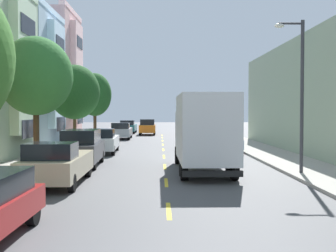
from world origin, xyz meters
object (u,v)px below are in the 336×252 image
Objects in this scene: street_lamp at (299,85)px; parked_pickup_navy at (209,134)px; street_tree_third at (74,92)px; parked_pickup_teal at (128,127)px; parked_sedan_burgundy at (193,127)px; parked_pickup_champagne at (57,164)px; moving_orange_sedan at (147,127)px; parked_pickup_white at (102,141)px; parked_pickup_silver at (121,131)px; street_tree_second at (36,76)px; street_tree_farthest at (95,95)px; delivery_box_truck at (203,130)px; parked_hatchback_sky at (226,142)px; parked_suv_charcoal at (81,147)px.

parked_pickup_navy is (-1.74, 20.06, -3.26)m from street_lamp.
street_tree_third reaches higher than parked_pickup_teal.
parked_pickup_champagne reaches higher than parked_sedan_burgundy.
parked_pickup_white is at bearing -95.96° from moving_orange_sedan.
parked_pickup_silver is 1.18× the size of parked_sedan_burgundy.
parked_pickup_silver is at bearing 81.41° from street_tree_third.
street_tree_farthest is (-0.00, 19.31, -0.17)m from street_tree_second.
street_tree_second is 8.68m from delivery_box_truck.
street_tree_second is 1.21× the size of parked_pickup_white.
street_tree_third is 14.52m from parked_pickup_silver.
delivery_box_truck is 10.49m from parked_hatchback_sky.
street_tree_farthest is at bearing 90.00° from street_tree_third.
parked_pickup_teal is 1.00× the size of parked_pickup_white.
street_tree_third is 1.15× the size of parked_pickup_champagne.
parked_hatchback_sky reaches higher than parked_sedan_burgundy.
parked_pickup_white is 1.01× the size of parked_pickup_champagne.
delivery_box_truck is at bearing -80.33° from parked_pickup_teal.
parked_pickup_navy is at bearing 62.30° from parked_suv_charcoal.
street_lamp reaches higher than parked_pickup_navy.
parked_pickup_teal is at bearing 124.65° from moving_orange_sedan.
street_tree_second is 36.08m from parked_pickup_teal.
parked_pickup_white is at bearing -78.95° from street_tree_farthest.
parked_pickup_champagne is 1.11× the size of moving_orange_sedan.
parked_pickup_white is 23.71m from moving_orange_sedan.
delivery_box_truck is 11.30m from parked_pickup_white.
street_lamp is 39.68m from parked_pickup_teal.
moving_orange_sedan is at bearing 96.22° from delivery_box_truck.
parked_pickup_navy is at bearing 59.14° from street_tree_second.
delivery_box_truck is (-4.15, 1.20, -2.05)m from street_lamp.
street_tree_farthest reaches higher than moving_orange_sedan.
street_tree_second reaches higher than parked_hatchback_sky.
parked_pickup_white is (-10.21, 10.67, -3.26)m from street_lamp.
parked_pickup_teal is (1.91, 35.83, -3.81)m from street_tree_second.
street_lamp is 1.41× the size of parked_suv_charcoal.
parked_pickup_champagne is (-10.25, -2.16, -3.26)m from street_lamp.
delivery_box_truck is at bearing -104.77° from parked_hatchback_sky.
street_tree_farthest is 15.45m from parked_hatchback_sky.
street_lamp is at bearing -16.19° from delivery_box_truck.
street_lamp is at bearing -10.61° from street_tree_second.
parked_pickup_navy is 1.11× the size of moving_orange_sedan.
street_tree_second is 32.47m from moving_orange_sedan.
parked_pickup_navy is 1.00× the size of parked_pickup_silver.
delivery_box_truck is at bearing -93.77° from parked_sedan_burgundy.
parked_sedan_burgundy is at bearing 89.71° from parked_pickup_navy.
parked_pickup_navy reaches higher than parked_hatchback_sky.
parked_pickup_navy is at bearing 47.97° from parked_pickup_white.
parked_sedan_burgundy is (10.70, 36.88, -3.89)m from street_tree_second.
street_lamp is (12.35, -2.31, -0.55)m from street_tree_second.
parked_sedan_burgundy is 0.94× the size of moving_orange_sedan.
street_lamp reaches higher than parked_pickup_champagne.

